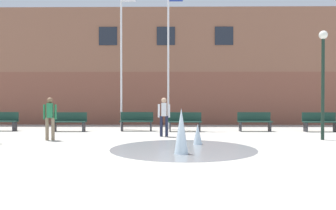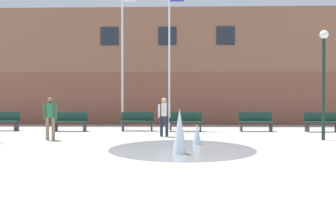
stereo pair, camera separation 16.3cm
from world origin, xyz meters
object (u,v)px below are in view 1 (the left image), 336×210
at_px(adult_near_bench, 50,115).
at_px(park_bench_center, 185,121).
at_px(flagpole_right, 169,52).
at_px(lamp_post_right_lane, 323,69).
at_px(park_bench_under_left_flagpole, 137,121).
at_px(flagpole_left, 122,53).
at_px(park_bench_near_trashcan, 320,122).
at_px(park_bench_under_right_flagpole, 255,121).
at_px(park_bench_far_left, 1,121).
at_px(park_bench_left_of_flagpoles, 70,121).
at_px(adult_in_red, 164,114).

bearing_deg(adult_near_bench, park_bench_center, 111.77).
xyz_separation_m(flagpole_right, lamp_post_right_lane, (5.82, -4.53, -1.29)).
height_order(park_bench_under_left_flagpole, flagpole_left, flagpole_left).
xyz_separation_m(park_bench_center, lamp_post_right_lane, (5.05, -3.27, 2.18)).
distance_m(park_bench_under_left_flagpole, park_bench_near_trashcan, 8.73).
height_order(park_bench_under_right_flagpole, flagpole_right, flagpole_right).
relative_size(flagpole_left, flagpole_right, 1.00).
bearing_deg(park_bench_far_left, adult_near_bench, -44.46).
bearing_deg(park_bench_under_right_flagpole, park_bench_left_of_flagpoles, -178.96).
height_order(park_bench_far_left, park_bench_center, same).
xyz_separation_m(park_bench_center, flagpole_right, (-0.77, 1.27, 3.47)).
bearing_deg(park_bench_under_left_flagpole, park_bench_under_right_flagpole, -1.28).
relative_size(park_bench_under_right_flagpole, adult_in_red, 1.01).
relative_size(park_bench_under_right_flagpole, flagpole_right, 0.22).
bearing_deg(park_bench_under_left_flagpole, flagpole_right, 33.20).
bearing_deg(park_bench_center, adult_near_bench, -145.39).
height_order(park_bench_under_right_flagpole, adult_near_bench, adult_near_bench).
xyz_separation_m(park_bench_far_left, adult_near_bench, (3.78, -3.71, 0.45)).
distance_m(park_bench_near_trashcan, lamp_post_right_lane, 4.11).
height_order(park_bench_far_left, park_bench_under_right_flagpole, same).
relative_size(park_bench_far_left, lamp_post_right_lane, 0.39).
relative_size(adult_near_bench, flagpole_left, 0.21).
distance_m(park_bench_left_of_flagpoles, park_bench_center, 5.51).
distance_m(park_bench_left_of_flagpoles, adult_in_red, 5.09).
xyz_separation_m(park_bench_under_right_flagpole, flagpole_right, (-4.12, 1.15, 3.47)).
height_order(park_bench_under_left_flagpole, park_bench_near_trashcan, same).
bearing_deg(park_bench_center, flagpole_right, 121.31).
bearing_deg(flagpole_right, flagpole_left, 180.00).
xyz_separation_m(adult_near_bench, adult_in_red, (4.20, 1.30, 0.00)).
height_order(park_bench_far_left, park_bench_under_left_flagpole, same).
distance_m(park_bench_near_trashcan, flagpole_right, 8.07).
relative_size(park_bench_center, flagpole_left, 0.22).
height_order(park_bench_far_left, adult_near_bench, adult_near_bench).
bearing_deg(flagpole_left, park_bench_center, -21.60).
bearing_deg(flagpole_right, lamp_post_right_lane, -37.91).
bearing_deg(flagpole_left, flagpole_right, 0.00).
xyz_separation_m(park_bench_center, flagpole_left, (-3.20, 1.27, 3.46)).
xyz_separation_m(park_bench_near_trashcan, flagpole_left, (-9.59, 1.31, 3.46)).
height_order(park_bench_left_of_flagpoles, lamp_post_right_lane, lamp_post_right_lane).
bearing_deg(park_bench_center, park_bench_under_left_flagpole, 173.98).
height_order(park_bench_under_right_flagpole, flagpole_left, flagpole_left).
bearing_deg(adult_in_red, adult_near_bench, -71.50).
xyz_separation_m(park_bench_near_trashcan, flagpole_right, (-7.17, 1.31, 3.47)).
height_order(adult_near_bench, flagpole_left, flagpole_left).
height_order(park_bench_near_trashcan, flagpole_left, flagpole_left).
bearing_deg(flagpole_right, adult_near_bench, -132.22).
xyz_separation_m(park_bench_far_left, park_bench_center, (8.92, -0.17, 0.00)).
distance_m(park_bench_far_left, park_bench_near_trashcan, 15.32).
xyz_separation_m(park_bench_left_of_flagpoles, flagpole_left, (2.31, 1.31, 3.46)).
bearing_deg(adult_in_red, flagpole_left, -145.96).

